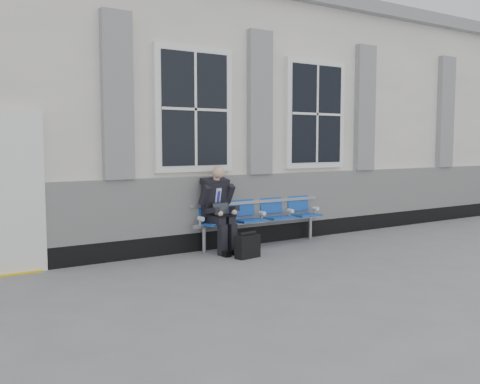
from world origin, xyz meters
TOP-DOWN VIEW (x-y plane):
  - ground at (0.00, 0.00)m, footprint 70.00×70.00m
  - station_building at (-0.02, 3.47)m, footprint 14.40×4.40m
  - bench at (-0.97, 1.32)m, footprint 2.60×0.47m
  - businessman at (-1.87, 1.19)m, footprint 0.54×0.73m
  - briefcase at (-1.73, 0.58)m, footprint 0.41×0.22m

SIDE VIEW (x-z plane):
  - ground at x=0.00m, z-range 0.00..0.00m
  - briefcase at x=-1.73m, z-range -0.02..0.38m
  - bench at x=-0.97m, z-range 0.10..1.01m
  - businessman at x=-1.87m, z-range 0.06..1.43m
  - station_building at x=-0.02m, z-range -0.02..4.47m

